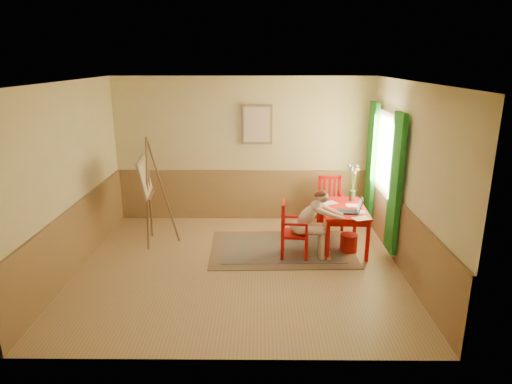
{
  "coord_description": "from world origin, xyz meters",
  "views": [
    {
      "loc": [
        0.3,
        -6.36,
        3.11
      ],
      "look_at": [
        0.25,
        0.55,
        1.05
      ],
      "focal_mm": 31.55,
      "sensor_mm": 36.0,
      "label": 1
    }
  ],
  "objects_px": {
    "chair_left": "(292,230)",
    "chair_back": "(330,203)",
    "figure": "(312,221)",
    "laptop": "(352,210)",
    "easel": "(147,182)",
    "table": "(343,212)"
  },
  "relations": [
    {
      "from": "laptop",
      "to": "easel",
      "type": "relative_size",
      "value": 0.22
    },
    {
      "from": "chair_back",
      "to": "easel",
      "type": "distance_m",
      "value": 3.4
    },
    {
      "from": "chair_back",
      "to": "figure",
      "type": "bearing_deg",
      "value": -110.05
    },
    {
      "from": "figure",
      "to": "chair_back",
      "type": "bearing_deg",
      "value": 69.95
    },
    {
      "from": "table",
      "to": "figure",
      "type": "relative_size",
      "value": 1.06
    },
    {
      "from": "table",
      "to": "chair_left",
      "type": "xyz_separation_m",
      "value": [
        -0.89,
        -0.39,
        -0.16
      ]
    },
    {
      "from": "table",
      "to": "chair_back",
      "type": "distance_m",
      "value": 0.98
    },
    {
      "from": "chair_left",
      "to": "figure",
      "type": "distance_m",
      "value": 0.36
    },
    {
      "from": "table",
      "to": "easel",
      "type": "height_order",
      "value": "easel"
    },
    {
      "from": "chair_back",
      "to": "laptop",
      "type": "relative_size",
      "value": 2.33
    },
    {
      "from": "chair_left",
      "to": "figure",
      "type": "xyz_separation_m",
      "value": [
        0.31,
        -0.03,
        0.17
      ]
    },
    {
      "from": "laptop",
      "to": "easel",
      "type": "bearing_deg",
      "value": 172.57
    },
    {
      "from": "figure",
      "to": "easel",
      "type": "relative_size",
      "value": 0.61
    },
    {
      "from": "chair_left",
      "to": "figure",
      "type": "height_order",
      "value": "figure"
    },
    {
      "from": "chair_left",
      "to": "chair_back",
      "type": "relative_size",
      "value": 0.96
    },
    {
      "from": "easel",
      "to": "chair_left",
      "type": "bearing_deg",
      "value": -13.22
    },
    {
      "from": "figure",
      "to": "easel",
      "type": "distance_m",
      "value": 2.85
    },
    {
      "from": "table",
      "to": "chair_left",
      "type": "height_order",
      "value": "chair_left"
    },
    {
      "from": "chair_back",
      "to": "easel",
      "type": "xyz_separation_m",
      "value": [
        -3.25,
        -0.79,
        0.62
      ]
    },
    {
      "from": "easel",
      "to": "laptop",
      "type": "bearing_deg",
      "value": -7.43
    },
    {
      "from": "chair_back",
      "to": "chair_left",
      "type": "bearing_deg",
      "value": -121.1
    },
    {
      "from": "easel",
      "to": "table",
      "type": "bearing_deg",
      "value": -3.06
    }
  ]
}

